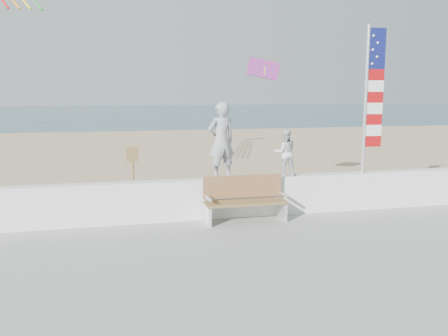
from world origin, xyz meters
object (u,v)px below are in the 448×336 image
Objects in this scene: adult at (221,141)px; bench at (245,199)px; flag at (371,93)px; child at (285,153)px.

adult is 0.96× the size of bench.
adult is 1.40m from bench.
adult reaches higher than bench.
adult is at bearing 133.02° from bench.
adult is 0.49× the size of flag.
child is 2.54m from flag.
bench is 4.00m from flag.
child is at bearing 167.50° from adult.
adult is 1.56m from child.
child is 1.52m from bench.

